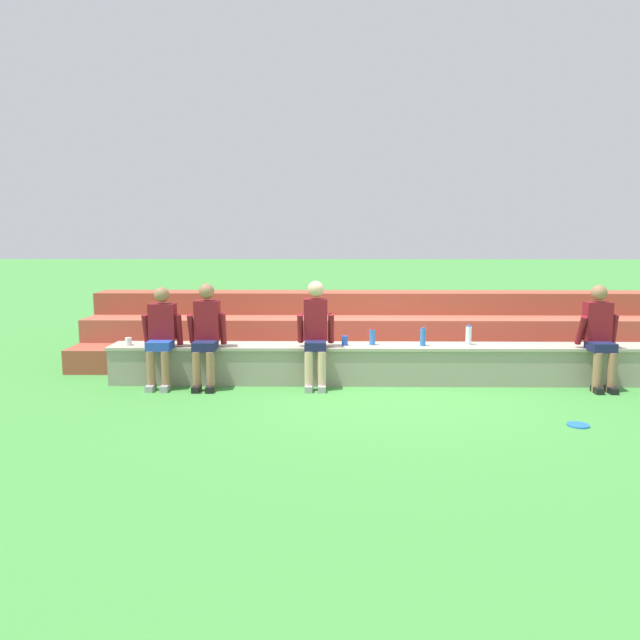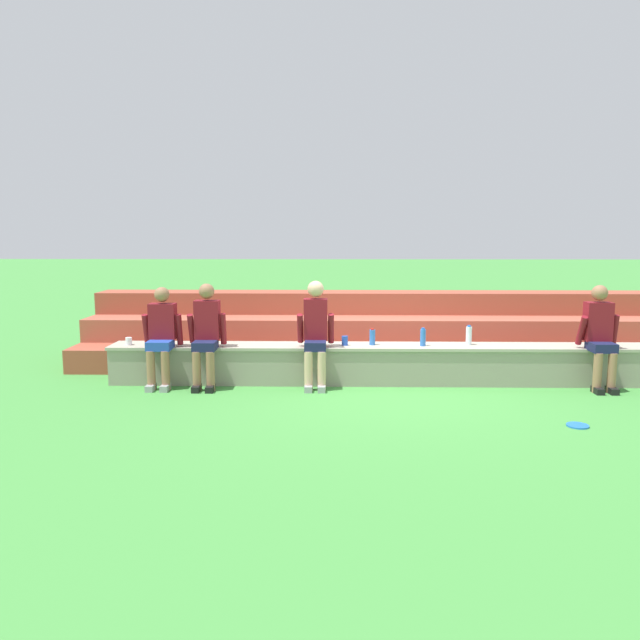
{
  "view_description": "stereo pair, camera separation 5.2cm",
  "coord_description": "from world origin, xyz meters",
  "px_view_note": "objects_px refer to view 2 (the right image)",
  "views": [
    {
      "loc": [
        -0.75,
        -8.09,
        2.06
      ],
      "look_at": [
        -0.86,
        0.26,
        0.87
      ],
      "focal_mm": 34.62,
      "sensor_mm": 36.0,
      "label": 1
    },
    {
      "loc": [
        -0.7,
        -8.08,
        2.06
      ],
      "look_at": [
        -0.86,
        0.26,
        0.87
      ],
      "focal_mm": 34.62,
      "sensor_mm": 36.0,
      "label": 2
    }
  ],
  "objects_px": {
    "plastic_cup_middle": "(345,341)",
    "person_right_of_center": "(600,334)",
    "frisbee": "(578,426)",
    "water_bottle_center_gap": "(423,337)",
    "person_left_of_center": "(206,333)",
    "person_far_left": "(161,334)",
    "water_bottle_mid_left": "(469,336)",
    "plastic_cup_right_end": "(129,341)",
    "water_bottle_mid_right": "(372,337)",
    "person_center": "(315,331)"
  },
  "relations": [
    {
      "from": "water_bottle_center_gap",
      "to": "person_right_of_center",
      "type": "bearing_deg",
      "value": -5.92
    },
    {
      "from": "frisbee",
      "to": "person_right_of_center",
      "type": "bearing_deg",
      "value": 61.36
    },
    {
      "from": "person_center",
      "to": "water_bottle_center_gap",
      "type": "bearing_deg",
      "value": 7.34
    },
    {
      "from": "water_bottle_mid_left",
      "to": "frisbee",
      "type": "height_order",
      "value": "water_bottle_mid_left"
    },
    {
      "from": "person_left_of_center",
      "to": "water_bottle_center_gap",
      "type": "bearing_deg",
      "value": 4.24
    },
    {
      "from": "person_right_of_center",
      "to": "plastic_cup_right_end",
      "type": "xyz_separation_m",
      "value": [
        -6.31,
        0.23,
        -0.15
      ]
    },
    {
      "from": "water_bottle_mid_right",
      "to": "plastic_cup_right_end",
      "type": "xyz_separation_m",
      "value": [
        -3.35,
        -0.07,
        -0.06
      ]
    },
    {
      "from": "water_bottle_mid_left",
      "to": "frisbee",
      "type": "relative_size",
      "value": 1.17
    },
    {
      "from": "person_left_of_center",
      "to": "frisbee",
      "type": "bearing_deg",
      "value": -20.92
    },
    {
      "from": "plastic_cup_right_end",
      "to": "water_bottle_center_gap",
      "type": "bearing_deg",
      "value": 0.08
    },
    {
      "from": "person_far_left",
      "to": "person_right_of_center",
      "type": "relative_size",
      "value": 0.97
    },
    {
      "from": "person_left_of_center",
      "to": "person_right_of_center",
      "type": "bearing_deg",
      "value": -0.23
    },
    {
      "from": "water_bottle_center_gap",
      "to": "plastic_cup_right_end",
      "type": "distance_m",
      "value": 4.03
    },
    {
      "from": "person_left_of_center",
      "to": "person_right_of_center",
      "type": "relative_size",
      "value": 1.01
    },
    {
      "from": "person_right_of_center",
      "to": "plastic_cup_middle",
      "type": "height_order",
      "value": "person_right_of_center"
    },
    {
      "from": "person_far_left",
      "to": "frisbee",
      "type": "bearing_deg",
      "value": -18.66
    },
    {
      "from": "person_far_left",
      "to": "water_bottle_center_gap",
      "type": "distance_m",
      "value": 3.53
    },
    {
      "from": "person_center",
      "to": "plastic_cup_middle",
      "type": "distance_m",
      "value": 0.48
    },
    {
      "from": "frisbee",
      "to": "water_bottle_center_gap",
      "type": "bearing_deg",
      "value": 126.82
    },
    {
      "from": "person_far_left",
      "to": "water_bottle_mid_right",
      "type": "distance_m",
      "value": 2.85
    },
    {
      "from": "water_bottle_mid_left",
      "to": "plastic_cup_middle",
      "type": "relative_size",
      "value": 2.11
    },
    {
      "from": "water_bottle_mid_left",
      "to": "plastic_cup_middle",
      "type": "height_order",
      "value": "water_bottle_mid_left"
    },
    {
      "from": "person_far_left",
      "to": "person_center",
      "type": "height_order",
      "value": "person_center"
    },
    {
      "from": "water_bottle_mid_left",
      "to": "person_right_of_center",
      "type": "bearing_deg",
      "value": -11.45
    },
    {
      "from": "person_center",
      "to": "water_bottle_mid_right",
      "type": "xyz_separation_m",
      "value": [
        0.77,
        0.25,
        -0.13
      ]
    },
    {
      "from": "person_center",
      "to": "water_bottle_center_gap",
      "type": "relative_size",
      "value": 5.69
    },
    {
      "from": "person_far_left",
      "to": "water_bottle_center_gap",
      "type": "xyz_separation_m",
      "value": [
        3.52,
        0.2,
        -0.07
      ]
    },
    {
      "from": "plastic_cup_middle",
      "to": "plastic_cup_right_end",
      "type": "distance_m",
      "value": 2.97
    },
    {
      "from": "person_far_left",
      "to": "person_right_of_center",
      "type": "height_order",
      "value": "person_right_of_center"
    },
    {
      "from": "plastic_cup_right_end",
      "to": "person_left_of_center",
      "type": "bearing_deg",
      "value": -10.7
    },
    {
      "from": "person_right_of_center",
      "to": "water_bottle_mid_left",
      "type": "xyz_separation_m",
      "value": [
        -1.64,
        0.33,
        -0.08
      ]
    },
    {
      "from": "person_far_left",
      "to": "person_center",
      "type": "bearing_deg",
      "value": 0.45
    },
    {
      "from": "person_far_left",
      "to": "water_bottle_mid_right",
      "type": "height_order",
      "value": "person_far_left"
    },
    {
      "from": "water_bottle_mid_right",
      "to": "person_right_of_center",
      "type": "bearing_deg",
      "value": -5.73
    },
    {
      "from": "water_bottle_center_gap",
      "to": "water_bottle_mid_left",
      "type": "height_order",
      "value": "water_bottle_mid_left"
    },
    {
      "from": "person_center",
      "to": "person_right_of_center",
      "type": "xyz_separation_m",
      "value": [
        3.74,
        -0.05,
        -0.03
      ]
    },
    {
      "from": "plastic_cup_middle",
      "to": "person_right_of_center",
      "type": "bearing_deg",
      "value": -4.4
    },
    {
      "from": "person_far_left",
      "to": "person_left_of_center",
      "type": "height_order",
      "value": "person_left_of_center"
    },
    {
      "from": "person_center",
      "to": "person_right_of_center",
      "type": "bearing_deg",
      "value": -0.75
    },
    {
      "from": "person_left_of_center",
      "to": "plastic_cup_middle",
      "type": "bearing_deg",
      "value": 7.29
    },
    {
      "from": "person_center",
      "to": "water_bottle_mid_left",
      "type": "relative_size",
      "value": 5.22
    },
    {
      "from": "person_left_of_center",
      "to": "water_bottle_mid_right",
      "type": "bearing_deg",
      "value": 7.08
    },
    {
      "from": "plastic_cup_right_end",
      "to": "frisbee",
      "type": "xyz_separation_m",
      "value": [
        5.43,
        -1.86,
        -0.57
      ]
    },
    {
      "from": "person_left_of_center",
      "to": "plastic_cup_middle",
      "type": "height_order",
      "value": "person_left_of_center"
    },
    {
      "from": "person_right_of_center",
      "to": "frisbee",
      "type": "bearing_deg",
      "value": -118.64
    },
    {
      "from": "person_center",
      "to": "plastic_cup_right_end",
      "type": "distance_m",
      "value": 2.58
    },
    {
      "from": "water_bottle_center_gap",
      "to": "plastic_cup_right_end",
      "type": "bearing_deg",
      "value": -179.92
    },
    {
      "from": "plastic_cup_right_end",
      "to": "plastic_cup_middle",
      "type": "bearing_deg",
      "value": 0.51
    },
    {
      "from": "person_right_of_center",
      "to": "plastic_cup_middle",
      "type": "bearing_deg",
      "value": 175.6
    },
    {
      "from": "person_far_left",
      "to": "water_bottle_center_gap",
      "type": "bearing_deg",
      "value": 3.32
    }
  ]
}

